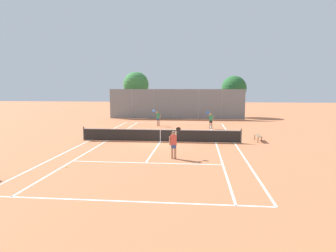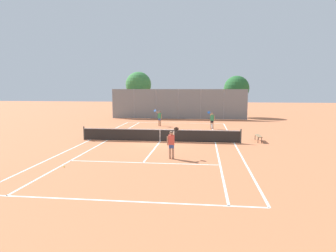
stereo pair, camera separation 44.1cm
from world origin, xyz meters
name	(u,v)px [view 2 (the right image)]	position (x,y,z in m)	size (l,w,h in m)	color
ground_plane	(160,142)	(0.00, 0.00, 0.00)	(120.00, 120.00, 0.00)	#C67047
court_line_markings	(160,142)	(0.00, 0.00, 0.00)	(11.10, 23.90, 0.01)	white
tennis_net	(160,135)	(0.00, 0.00, 0.51)	(12.00, 0.10, 1.07)	#474C47
player_near_side	(171,143)	(1.43, -5.27, 0.93)	(0.64, 0.76, 1.77)	tan
player_far_left	(160,117)	(-1.35, 8.96, 0.93)	(0.83, 0.70, 1.77)	tan
player_far_right	(212,120)	(4.07, 7.43, 0.93)	(0.73, 0.72, 1.77)	tan
loose_tennis_ball_0	(201,132)	(2.99, 4.89, 0.03)	(0.07, 0.07, 0.07)	#D1DB33
loose_tennis_ball_1	(64,167)	(-3.85, -7.76, 0.03)	(0.07, 0.07, 0.07)	#D1DB33
loose_tennis_ball_2	(208,127)	(3.74, 8.75, 0.03)	(0.07, 0.07, 0.07)	#D1DB33
loose_tennis_ball_3	(128,125)	(-4.78, 9.00, 0.03)	(0.07, 0.07, 0.07)	#D1DB33
loose_tennis_ball_4	(158,124)	(-1.69, 10.42, 0.03)	(0.07, 0.07, 0.07)	#D1DB33
loose_tennis_ball_5	(217,144)	(4.21, -0.44, 0.03)	(0.07, 0.07, 0.07)	#D1DB33
courtside_bench	(258,136)	(7.36, 0.93, 0.41)	(0.36, 1.50, 0.47)	olive
back_fence	(178,104)	(0.00, 16.27, 1.92)	(17.40, 0.08, 3.84)	gray
tree_behind_left	(138,85)	(-5.76, 19.01, 4.34)	(3.51, 3.51, 6.18)	brown
tree_behind_right	(235,89)	(7.50, 19.77, 3.78)	(3.52, 3.41, 5.61)	brown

